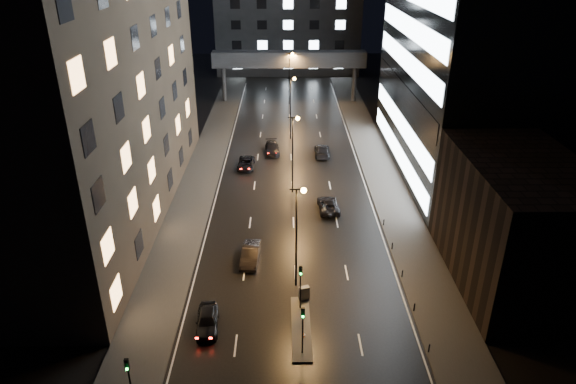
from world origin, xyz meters
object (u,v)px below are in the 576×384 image
car_away_d (272,148)px  utility_cabinet (304,293)px  car_away_b (251,254)px  car_away_c (246,163)px  car_toward_a (328,205)px  car_away_a (207,320)px  car_toward_b (322,150)px

car_away_d → utility_cabinet: bearing=-88.8°
car_away_b → utility_cabinet: (5.15, -6.39, 0.01)m
car_away_c → car_toward_a: 16.82m
car_away_b → car_away_a: bearing=-103.1°
car_away_a → car_away_d: bearing=78.8°
car_away_c → utility_cabinet: utility_cabinet is taller
car_away_d → car_toward_a: (7.09, -18.78, -0.04)m
car_away_a → car_away_d: car_away_a is taller
car_away_d → car_toward_a: bearing=-73.8°
car_toward_a → car_toward_b: size_ratio=0.93×
car_toward_b → car_away_d: bearing=-7.0°
car_away_d → utility_cabinet: car_away_d is taller
car_away_d → utility_cabinet: (3.55, -36.11, 0.07)m
car_away_a → utility_cabinet: 8.93m
car_away_d → car_toward_a: size_ratio=1.02×
car_away_c → car_toward_b: 12.11m
car_away_d → car_toward_b: (7.53, -1.12, 0.04)m
car_away_a → car_toward_b: 40.40m
car_away_b → car_away_c: (-2.03, 23.90, -0.11)m
car_away_d → car_toward_a: car_away_d is taller
car_away_b → utility_cabinet: bearing=-47.2°
car_away_b → car_toward_a: size_ratio=0.97×
car_toward_a → car_toward_b: car_toward_b is taller
car_away_d → car_toward_b: bearing=-12.9°
car_away_c → utility_cabinet: 31.13m
utility_cabinet → car_away_d: bearing=75.5°
car_away_c → car_away_a: bearing=-90.1°
car_away_b → car_away_c: car_away_b is taller
car_away_a → car_away_d: 39.92m
utility_cabinet → car_away_b: bearing=108.8°
utility_cabinet → car_toward_a: bearing=58.4°
car_away_b → utility_cabinet: car_away_b is taller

